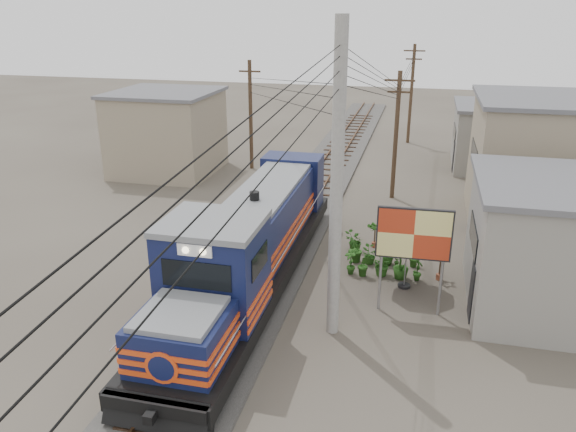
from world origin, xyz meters
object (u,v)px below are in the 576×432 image
(locomotive, at_px, (251,246))
(billboard, at_px, (414,237))
(market_umbrella, at_px, (408,231))
(vendor, at_px, (404,232))

(locomotive, bearing_deg, billboard, -3.72)
(locomotive, bearing_deg, market_umbrella, 14.73)
(market_umbrella, height_order, vendor, market_umbrella)
(locomotive, height_order, vendor, locomotive)
(billboard, distance_m, vendor, 5.99)
(market_umbrella, relative_size, vendor, 1.98)
(market_umbrella, bearing_deg, locomotive, -165.27)
(vendor, bearing_deg, locomotive, 24.85)
(vendor, bearing_deg, market_umbrella, 74.65)
(billboard, height_order, vendor, billboard)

